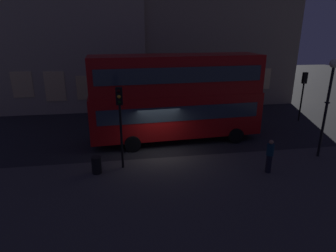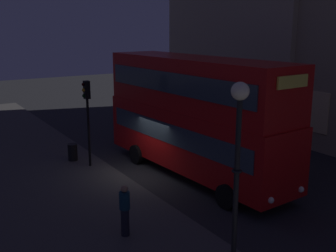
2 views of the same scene
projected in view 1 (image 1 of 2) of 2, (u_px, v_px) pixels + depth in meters
The scene contains 10 objects.
ground_plane at pixel (160, 153), 16.93m from camera, with size 80.00×80.00×0.00m, color #232326.
sidewalk_slab at pixel (177, 202), 11.94m from camera, with size 44.00×8.68×0.12m, color #423F3D.
building_with_clock at pixel (71, 1), 26.22m from camera, with size 12.67×9.45×18.75m.
building_plain_facade at pixel (200, 15), 27.82m from camera, with size 17.23×7.59×16.52m.
double_decker_bus at pixel (176, 95), 17.96m from camera, with size 10.92×3.37×5.46m.
traffic_light_near_kerb at pixel (120, 111), 13.90m from camera, with size 0.33×0.37×4.19m.
traffic_light_far_side at pixel (303, 86), 22.11m from camera, with size 0.33×0.36×3.83m.
street_lamp at pixel (330, 90), 14.99m from camera, with size 0.46×0.46×5.37m.
pedestrian at pixel (270, 156), 14.08m from camera, with size 0.35×0.35×1.72m.
litter_bin at pixel (97, 165), 14.15m from camera, with size 0.49×0.49×0.86m, color black.
Camera 1 is at (-1.96, -15.44, 6.86)m, focal length 30.71 mm.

